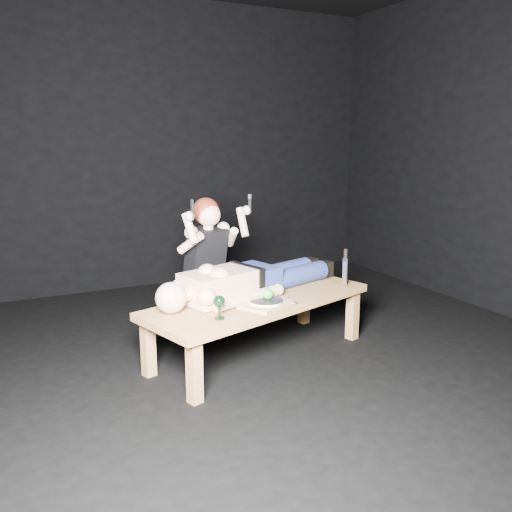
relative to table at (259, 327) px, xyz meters
name	(u,v)px	position (x,y,z in m)	size (l,w,h in m)	color
ground	(263,367)	(-0.07, -0.20, -0.23)	(5.00, 5.00, 0.00)	black
back_wall	(156,146)	(-0.07, 2.30, 1.27)	(5.00, 5.00, 0.00)	black
table	(259,327)	(0.00, 0.00, 0.00)	(1.74, 0.65, 0.45)	#B98949
lying_man	(253,275)	(0.02, 0.14, 0.36)	(1.77, 0.54, 0.27)	#E7AF93
kneeling_woman	(201,266)	(-0.24, 0.56, 0.36)	(0.63, 0.70, 1.18)	black
serving_tray	(266,304)	(-0.04, -0.19, 0.24)	(0.35, 0.25, 0.02)	tan
plate	(266,301)	(-0.04, -0.19, 0.26)	(0.23, 0.23, 0.02)	white
apple	(268,294)	(-0.02, -0.18, 0.30)	(0.08, 0.08, 0.08)	green
goblet	(219,307)	(-0.44, -0.31, 0.30)	(0.08, 0.08, 0.16)	black
fork_flat	(231,317)	(-0.36, -0.31, 0.23)	(0.02, 0.19, 0.01)	#B2B2B7
knife_flat	(292,301)	(0.17, -0.18, 0.23)	(0.02, 0.19, 0.01)	#B2B2B7
spoon_flat	(269,300)	(0.03, -0.10, 0.23)	(0.02, 0.19, 0.01)	#B2B2B7
carving_knife	(345,268)	(0.74, -0.03, 0.37)	(0.04, 0.04, 0.30)	#B2B2B7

